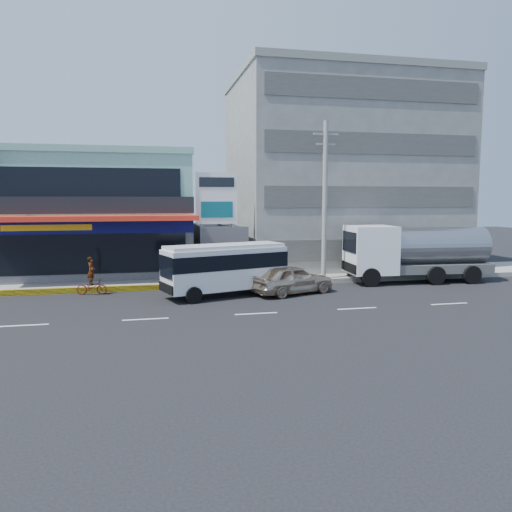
% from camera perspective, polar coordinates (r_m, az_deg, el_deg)
% --- Properties ---
extents(ground, '(120.00, 120.00, 0.00)m').
position_cam_1_polar(ground, '(23.18, 0.02, -6.61)').
color(ground, black).
rests_on(ground, ground).
extents(sidewalk, '(70.00, 5.00, 0.30)m').
position_cam_1_polar(sidewalk, '(33.44, 4.87, -2.27)').
color(sidewalk, gray).
rests_on(sidewalk, ground).
extents(shop_building, '(12.40, 11.70, 8.00)m').
position_cam_1_polar(shop_building, '(36.14, -17.46, 4.24)').
color(shop_building, '#434247').
rests_on(shop_building, ground).
extents(concrete_building, '(16.00, 12.00, 14.00)m').
position_cam_1_polar(concrete_building, '(39.95, 9.53, 8.96)').
color(concrete_building, gray).
rests_on(concrete_building, ground).
extents(gap_structure, '(3.00, 6.00, 3.50)m').
position_cam_1_polar(gap_structure, '(34.56, -4.29, 0.70)').
color(gap_structure, '#434247').
rests_on(gap_structure, ground).
extents(satellite_dish, '(1.50, 1.50, 0.15)m').
position_cam_1_polar(satellite_dish, '(33.44, -4.07, 3.64)').
color(satellite_dish, slate).
rests_on(satellite_dish, gap_structure).
extents(billboard, '(2.60, 0.18, 6.90)m').
position_cam_1_polar(billboard, '(31.54, -4.51, 5.91)').
color(billboard, gray).
rests_on(billboard, ground).
extents(utility_pole_near, '(1.60, 0.30, 10.00)m').
position_cam_1_polar(utility_pole_near, '(31.38, 7.87, 6.27)').
color(utility_pole_near, '#999993').
rests_on(utility_pole_near, ground).
extents(minibus, '(7.06, 4.04, 2.81)m').
position_cam_1_polar(minibus, '(27.14, -3.56, -1.07)').
color(minibus, silver).
rests_on(minibus, ground).
extents(sedan, '(5.18, 3.47, 1.64)m').
position_cam_1_polar(sedan, '(27.85, 4.14, -2.67)').
color(sedan, '#C5B196').
rests_on(sedan, ground).
extents(tanker_truck, '(9.27, 3.45, 3.59)m').
position_cam_1_polar(tanker_truck, '(33.15, 17.44, 0.47)').
color(tanker_truck, white).
rests_on(tanker_truck, ground).
extents(motorcycle_rider, '(1.71, 0.82, 2.11)m').
position_cam_1_polar(motorcycle_rider, '(29.01, -18.27, -2.86)').
color(motorcycle_rider, '#5D0E0D').
rests_on(motorcycle_rider, ground).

